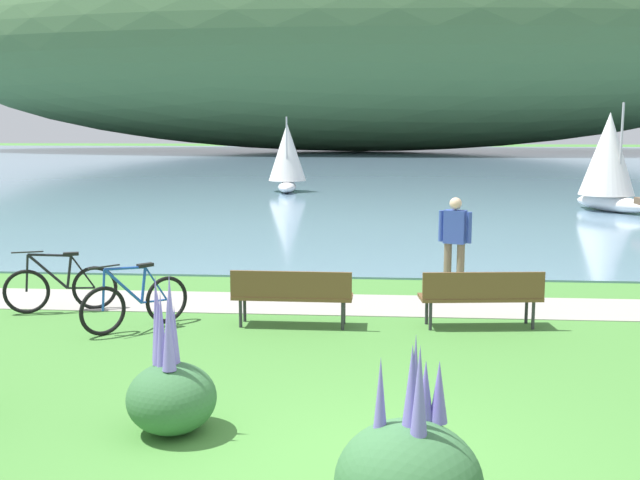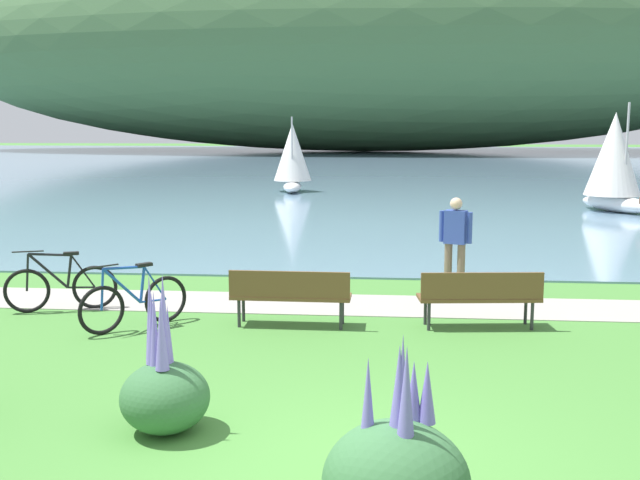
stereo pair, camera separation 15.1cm
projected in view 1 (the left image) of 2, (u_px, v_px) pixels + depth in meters
name	position (u px, v px, depth m)	size (l,w,h in m)	color
ground_plane	(363.00, 470.00, 6.73)	(200.00, 200.00, 0.00)	#478438
bay_water	(378.00, 165.00, 54.28)	(180.00, 80.00, 0.04)	#6B8EA8
distant_hillside	(358.00, 43.00, 76.98)	(90.38, 28.00, 21.76)	#42663D
shoreline_path	(371.00, 305.00, 12.76)	(60.00, 1.50, 0.01)	#A39E93
park_bench_near_camera	(481.00, 294.00, 11.28)	(1.84, 0.67, 0.88)	brown
park_bench_further_along	(292.00, 293.00, 11.35)	(1.80, 0.49, 0.88)	brown
bicycle_leaning_near_bench	(135.00, 303.00, 11.26)	(1.26, 1.33, 1.01)	black
bicycle_beside_path	(61.00, 287.00, 12.30)	(1.68, 0.68, 1.01)	black
person_at_shoreline	(455.00, 238.00, 13.70)	(0.57, 0.34, 1.71)	#72604C
echium_bush_beside_closest	(171.00, 390.00, 7.49)	(0.89, 0.89, 1.60)	#386B3D
echium_bush_mid_cluster	(409.00, 478.00, 5.54)	(1.09, 1.09, 1.57)	#386B3D
sailboat_nearest_to_shore	(609.00, 160.00, 25.73)	(2.56, 3.12, 3.64)	white
sailboat_mid_bay	(287.00, 157.00, 32.92)	(1.75, 2.80, 3.22)	white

